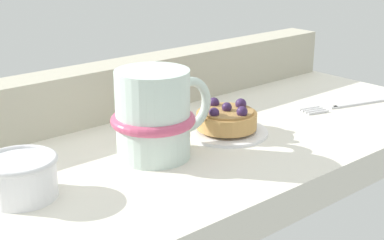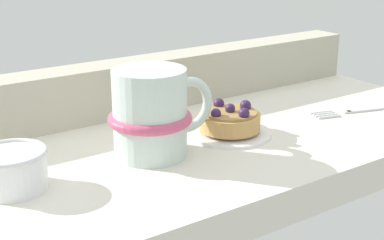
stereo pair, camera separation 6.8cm
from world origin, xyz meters
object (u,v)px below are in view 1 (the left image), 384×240
dessert_plate (226,131)px  raspberry_tart (227,118)px  coffee_mug (155,114)px  dessert_fork (350,104)px  sugar_bowl (21,176)px

dessert_plate → raspberry_tart: (0.02, 0.00, 1.68)cm
coffee_mug → dessert_fork: coffee_mug is taller
dessert_plate → coffee_mug: coffee_mug is taller
sugar_bowl → raspberry_tart: bearing=-0.0°
dessert_plate → dessert_fork: dessert_plate is taller
dessert_plate → sugar_bowl: size_ratio=1.44×
raspberry_tart → coffee_mug: coffee_mug is taller
dessert_fork → sugar_bowl: 49.93cm
dessert_fork → coffee_mug: bearing=174.1°
dessert_plate → raspberry_tart: bearing=13.3°
raspberry_tart → coffee_mug: (-11.38, -0.08, 2.99)cm
coffee_mug → sugar_bowl: 16.60cm
raspberry_tart → dessert_fork: 22.38cm
dessert_fork → sugar_bowl: size_ratio=2.28×
dessert_plate → raspberry_tart: size_ratio=1.38×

